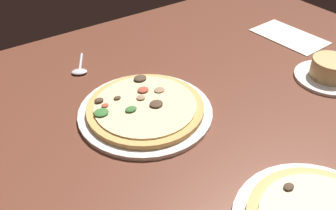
% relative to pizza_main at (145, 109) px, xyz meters
% --- Properties ---
extents(dining_table, '(1.50, 1.10, 0.04)m').
position_rel_pizza_main_xyz_m(dining_table, '(-0.07, 0.07, -0.03)').
color(dining_table, brown).
rests_on(dining_table, ground).
extents(pizza_main, '(0.30, 0.30, 0.03)m').
position_rel_pizza_main_xyz_m(pizza_main, '(0.00, 0.00, 0.00)').
color(pizza_main, silver).
rests_on(pizza_main, dining_table).
extents(ramekin_on_saucer, '(0.17, 0.17, 0.06)m').
position_rel_pizza_main_xyz_m(ramekin_on_saucer, '(-0.45, 0.15, 0.01)').
color(ramekin_on_saucer, white).
rests_on(ramekin_on_saucer, dining_table).
extents(paper_menu, '(0.14, 0.22, 0.00)m').
position_rel_pizza_main_xyz_m(paper_menu, '(-0.55, -0.07, -0.01)').
color(paper_menu, silver).
rests_on(paper_menu, dining_table).
extents(spoon, '(0.07, 0.11, 0.01)m').
position_rel_pizza_main_xyz_m(spoon, '(0.04, -0.25, -0.01)').
color(spoon, silver).
rests_on(spoon, dining_table).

